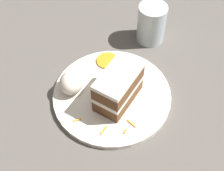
{
  "coord_description": "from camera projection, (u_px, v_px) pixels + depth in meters",
  "views": [
    {
      "loc": [
        -0.42,
        -0.1,
        0.65
      ],
      "look_at": [
        0.03,
        -0.06,
        0.07
      ],
      "focal_mm": 50.0,
      "sensor_mm": 36.0,
      "label": 1
    }
  ],
  "objects": [
    {
      "name": "ground_plane",
      "position": [
        89.0,
        110.0,
        0.78
      ],
      "size": [
        6.0,
        6.0,
        0.0
      ],
      "primitive_type": "plane",
      "color": "#4C4742",
      "rests_on": "ground"
    },
    {
      "name": "dining_table",
      "position": [
        88.0,
        107.0,
        0.77
      ],
      "size": [
        1.31,
        0.96,
        0.02
      ],
      "primitive_type": "cube",
      "color": "#56514C",
      "rests_on": "ground"
    },
    {
      "name": "plate",
      "position": [
        112.0,
        95.0,
        0.77
      ],
      "size": [
        0.29,
        0.29,
        0.01
      ],
      "primitive_type": "cylinder",
      "color": "silver",
      "rests_on": "dining_table"
    },
    {
      "name": "cake_slice",
      "position": [
        118.0,
        87.0,
        0.72
      ],
      "size": [
        0.14,
        0.11,
        0.09
      ],
      "rotation": [
        0.0,
        0.0,
        4.27
      ],
      "color": "brown",
      "rests_on": "plate"
    },
    {
      "name": "cream_dollop",
      "position": [
        71.0,
        83.0,
        0.75
      ],
      "size": [
        0.06,
        0.06,
        0.05
      ],
      "primitive_type": "ellipsoid",
      "color": "silver",
      "rests_on": "plate"
    },
    {
      "name": "orange_garnish",
      "position": [
        107.0,
        61.0,
        0.83
      ],
      "size": [
        0.06,
        0.06,
        0.0
      ],
      "primitive_type": "cylinder",
      "color": "orange",
      "rests_on": "plate"
    },
    {
      "name": "carrot_shreds_scatter",
      "position": [
        118.0,
        100.0,
        0.76
      ],
      "size": [
        0.22,
        0.15,
        0.0
      ],
      "color": "orange",
      "rests_on": "plate"
    },
    {
      "name": "drinking_glass",
      "position": [
        151.0,
        26.0,
        0.87
      ],
      "size": [
        0.08,
        0.08,
        0.11
      ],
      "color": "silver",
      "rests_on": "dining_table"
    }
  ]
}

